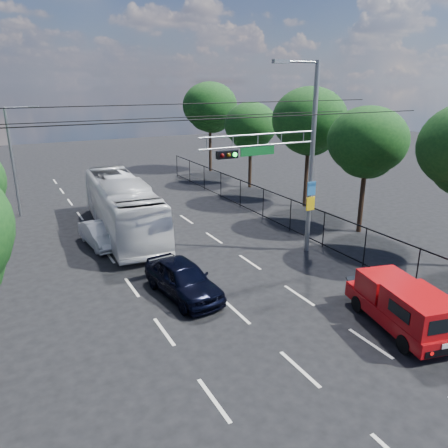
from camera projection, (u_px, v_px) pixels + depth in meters
ground at (299, 369)px, 13.62m from camera, size 120.00×120.00×0.00m
lane_markings at (153, 236)px, 25.39m from camera, size 6.12×38.00×0.01m
signal_mast at (292, 153)px, 21.06m from camera, size 6.43×0.39×9.50m
streetlight_left at (15, 157)px, 28.09m from camera, size 2.09×0.22×7.08m
utility_wires at (183, 113)px, 18.80m from camera, size 22.00×5.04×0.74m
fence_right at (279, 210)px, 26.91m from camera, size 0.06×34.03×2.00m
tree_right_b at (367, 147)px, 24.61m from camera, size 4.50×4.50×7.31m
tree_right_c at (309, 125)px, 29.71m from camera, size 5.10×5.10×8.29m
tree_right_d at (251, 129)px, 35.70m from camera, size 4.32×4.32×7.02m
tree_right_e at (210, 110)px, 42.18m from camera, size 5.28×5.28×8.58m
red_pickup at (402, 305)px, 15.57m from camera, size 2.70×5.02×1.78m
navy_hatchback at (183, 279)px, 18.10m from camera, size 2.29×4.65×1.52m
white_bus at (122, 206)px, 25.48m from camera, size 3.52×11.71×3.22m
white_van at (100, 234)px, 23.70m from camera, size 1.73×3.99×1.28m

